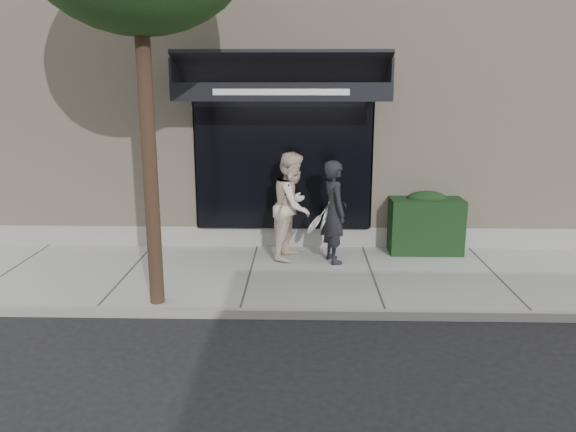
{
  "coord_description": "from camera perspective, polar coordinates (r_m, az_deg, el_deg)",
  "views": [
    {
      "loc": [
        -1.16,
        -8.72,
        3.18
      ],
      "look_at": [
        -1.39,
        0.6,
        0.93
      ],
      "focal_mm": 35.0,
      "sensor_mm": 36.0,
      "label": 1
    }
  ],
  "objects": [
    {
      "name": "ground",
      "position": [
        9.36,
        8.51,
        -6.48
      ],
      "size": [
        80.0,
        80.0,
        0.0
      ],
      "primitive_type": "plane",
      "color": "black",
      "rests_on": "ground"
    },
    {
      "name": "hedge",
      "position": [
        10.53,
        13.77,
        -0.71
      ],
      "size": [
        1.3,
        0.7,
        1.14
      ],
      "color": "black",
      "rests_on": "sidewalk"
    },
    {
      "name": "pedestrian_front",
      "position": [
        9.61,
        4.69,
        0.41
      ],
      "size": [
        0.77,
        0.96,
        1.77
      ],
      "color": "black",
      "rests_on": "sidewalk"
    },
    {
      "name": "pedestrian_back",
      "position": [
        9.8,
        0.5,
        1.05
      ],
      "size": [
        0.97,
        1.1,
        1.88
      ],
      "color": "beige",
      "rests_on": "sidewalk"
    },
    {
      "name": "curb",
      "position": [
        7.9,
        9.88,
        -9.84
      ],
      "size": [
        20.0,
        0.1,
        0.14
      ],
      "primitive_type": "cube",
      "color": "gray",
      "rests_on": "ground"
    },
    {
      "name": "sidewalk",
      "position": [
        9.34,
        8.52,
        -6.14
      ],
      "size": [
        20.0,
        3.0,
        0.12
      ],
      "primitive_type": "cube",
      "color": "#A2A39D",
      "rests_on": "ground"
    },
    {
      "name": "building_facade",
      "position": [
        13.74,
        6.36,
        11.61
      ],
      "size": [
        14.3,
        8.04,
        5.64
      ],
      "color": "#BFAF92",
      "rests_on": "ground"
    }
  ]
}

